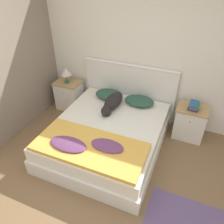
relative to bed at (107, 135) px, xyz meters
name	(u,v)px	position (x,y,z in m)	size (l,w,h in m)	color
ground_plane	(84,197)	(0.11, -1.03, -0.23)	(16.00, 16.00, 0.00)	brown
wall_back	(137,53)	(0.11, 1.10, 1.04)	(9.00, 0.06, 2.55)	silver
wall_side_left	(13,60)	(-1.67, 0.02, 1.04)	(0.06, 3.10, 2.55)	gray
bed	(107,135)	(0.00, 0.00, 0.00)	(1.71, 2.02, 0.47)	silver
headboard	(129,90)	(0.00, 1.03, 0.33)	(1.79, 0.06, 1.09)	silver
nightstand_left	(69,95)	(-1.22, 0.79, 0.07)	(0.52, 0.41, 0.60)	silver
nightstand_right	(190,122)	(1.22, 0.79, 0.07)	(0.52, 0.41, 0.60)	silver
pillow_left	(109,94)	(-0.30, 0.77, 0.30)	(0.53, 0.38, 0.12)	#284C3D
pillow_right	(139,101)	(0.30, 0.77, 0.30)	(0.53, 0.38, 0.12)	#284C3D
quilt	(89,146)	(-0.01, -0.60, 0.28)	(1.55, 0.72, 0.10)	gold
dog	(113,102)	(-0.11, 0.49, 0.34)	(0.26, 0.81, 0.20)	black
book_stack	(194,106)	(1.22, 0.77, 0.42)	(0.17, 0.25, 0.11)	#232328
table_lamp	(66,72)	(-1.22, 0.78, 0.60)	(0.23, 0.23, 0.31)	#336B4C
rug	(186,218)	(1.41, -0.80, -0.23)	(0.96, 0.59, 0.00)	#604C75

